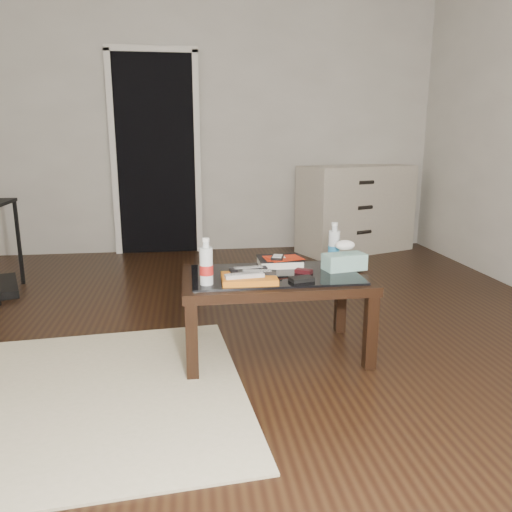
{
  "coord_description": "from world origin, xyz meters",
  "views": [
    {
      "loc": [
        -0.09,
        -2.8,
        1.18
      ],
      "look_at": [
        0.27,
        -0.17,
        0.55
      ],
      "focal_mm": 35.0,
      "sensor_mm": 36.0,
      "label": 1
    }
  ],
  "objects_px": {
    "textbook": "(280,262)",
    "water_bottle_left": "(206,261)",
    "coffee_table": "(275,285)",
    "tissue_box": "(344,262)",
    "dresser": "(356,209)",
    "water_bottle_right": "(334,243)"
  },
  "relations": [
    {
      "from": "textbook",
      "to": "water_bottle_left",
      "type": "height_order",
      "value": "water_bottle_left"
    },
    {
      "from": "coffee_table",
      "to": "tissue_box",
      "type": "xyz_separation_m",
      "value": [
        0.4,
        0.03,
        0.11
      ]
    },
    {
      "from": "dresser",
      "to": "water_bottle_right",
      "type": "xyz_separation_m",
      "value": [
        -0.91,
        -2.25,
        0.13
      ]
    },
    {
      "from": "dresser",
      "to": "tissue_box",
      "type": "bearing_deg",
      "value": -130.67
    },
    {
      "from": "water_bottle_left",
      "to": "tissue_box",
      "type": "height_order",
      "value": "water_bottle_left"
    },
    {
      "from": "water_bottle_left",
      "to": "textbook",
      "type": "bearing_deg",
      "value": 36.85
    },
    {
      "from": "coffee_table",
      "to": "water_bottle_left",
      "type": "bearing_deg",
      "value": -157.63
    },
    {
      "from": "water_bottle_left",
      "to": "coffee_table",
      "type": "bearing_deg",
      "value": 22.37
    },
    {
      "from": "tissue_box",
      "to": "dresser",
      "type": "bearing_deg",
      "value": 58.54
    },
    {
      "from": "dresser",
      "to": "water_bottle_right",
      "type": "bearing_deg",
      "value": -132.32
    },
    {
      "from": "dresser",
      "to": "water_bottle_left",
      "type": "distance_m",
      "value": 3.1
    },
    {
      "from": "water_bottle_left",
      "to": "tissue_box",
      "type": "relative_size",
      "value": 1.03
    },
    {
      "from": "textbook",
      "to": "tissue_box",
      "type": "height_order",
      "value": "tissue_box"
    },
    {
      "from": "water_bottle_right",
      "to": "dresser",
      "type": "bearing_deg",
      "value": 68.0
    },
    {
      "from": "textbook",
      "to": "water_bottle_left",
      "type": "bearing_deg",
      "value": -143.4
    },
    {
      "from": "coffee_table",
      "to": "tissue_box",
      "type": "height_order",
      "value": "tissue_box"
    },
    {
      "from": "textbook",
      "to": "water_bottle_left",
      "type": "relative_size",
      "value": 1.05
    },
    {
      "from": "dresser",
      "to": "tissue_box",
      "type": "height_order",
      "value": "dresser"
    },
    {
      "from": "tissue_box",
      "to": "water_bottle_right",
      "type": "bearing_deg",
      "value": 82.85
    },
    {
      "from": "coffee_table",
      "to": "dresser",
      "type": "xyz_separation_m",
      "value": [
        1.3,
        2.45,
        0.05
      ]
    },
    {
      "from": "textbook",
      "to": "coffee_table",
      "type": "bearing_deg",
      "value": -108.99
    },
    {
      "from": "coffee_table",
      "to": "water_bottle_right",
      "type": "xyz_separation_m",
      "value": [
        0.39,
        0.2,
        0.18
      ]
    }
  ]
}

